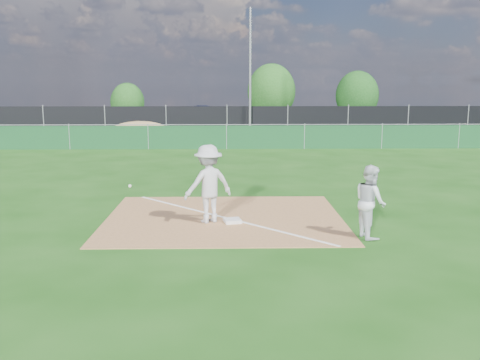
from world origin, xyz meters
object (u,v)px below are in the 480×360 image
Objects in this scene: tree_left at (127,102)px; tree_right at (357,95)px; car_left at (138,117)px; runner at (370,201)px; car_right at (305,118)px; light_pole at (250,72)px; car_mid at (209,117)px; tree_mid at (271,91)px; play_at_first at (208,184)px; first_base at (232,221)px.

tree_right reaches higher than tree_left.
car_left is 5.80m from tree_left.
runner is 28.17m from car_right.
light_pole is 6.51m from car_mid.
light_pole reaches higher than tree_right.
tree_mid is 1.14× the size of tree_right.
play_at_first is at bearing -97.08° from tree_mid.
first_base is 0.24× the size of runner.
play_at_first is 0.55× the size of car_left.
car_mid is at bearing -154.91° from tree_right.
car_right is at bearing -105.75° from car_mid.
tree_mid is at bearing 173.62° from tree_right.
play_at_first is 0.55× the size of car_mid.
tree_left is at bearing 103.91° from play_at_first.
car_mid is at bearing 89.44° from car_right.
play_at_first is at bearing -160.00° from car_left.
tree_mid reaches higher than car_mid.
first_base is 27.15m from car_left.
tree_left is (-1.77, 5.46, 0.84)m from car_left.
light_pole is 22.54m from first_base.
car_left reaches higher than first_base.
light_pole is 1.64× the size of car_left.
light_pole is at bearing -163.63° from car_mid.
car_mid is at bearing 119.82° from light_pole.
car_mid is 1.49× the size of tree_left.
runner is at bearing -70.78° from tree_left.
car_left is at bearing 104.24° from first_base.
tree_mid reaches higher than play_at_first.
car_right is at bearing -19.52° from tree_left.
tree_mid reaches higher than tree_left.
tree_mid is (5.12, 6.59, 1.71)m from car_mid.
runner is at bearing 175.77° from car_mid.
car_right is (7.09, -0.28, -0.11)m from car_mid.
car_mid is (-1.53, 27.09, 0.75)m from first_base.
play_at_first is at bearing -109.17° from tree_right.
light_pole is 1.64× the size of car_mid.
tree_right reaches higher than first_base.
tree_right is at bearing 3.28° from tree_left.
runner is (1.78, -23.42, -3.18)m from light_pole.
first_base is at bearing -93.34° from light_pole.
light_pole is 14.44m from tree_right.
light_pole is 4.85× the size of runner.
tree_mid is (0.52, 34.94, 1.69)m from runner.
tree_left reaches higher than car_left.
car_right is (2.48, 28.06, -0.12)m from runner.
car_mid is at bearing -74.40° from car_left.
car_left is at bearing -159.43° from tree_right.
light_pole is 23.70m from runner.
first_base is 27.14m from car_mid.
runner is at bearing -153.58° from car_left.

